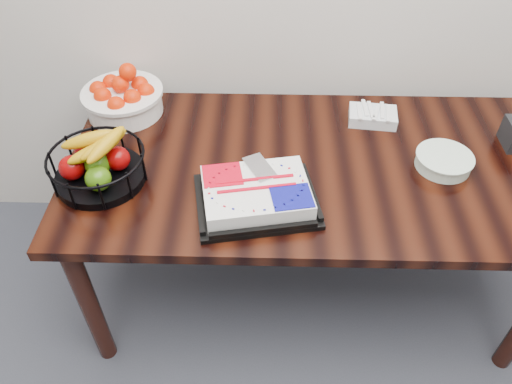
{
  "coord_description": "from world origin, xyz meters",
  "views": [
    {
      "loc": [
        -0.17,
        0.6,
        1.94
      ],
      "look_at": [
        -0.2,
        1.75,
        0.83
      ],
      "focal_mm": 35.0,
      "sensor_mm": 36.0,
      "label": 1
    }
  ],
  "objects_px": {
    "table": "(310,180)",
    "cake_tray": "(256,195)",
    "plate_stack": "(444,161)",
    "fruit_basket": "(97,164)",
    "tangerine_bowl": "(122,93)"
  },
  "relations": [
    {
      "from": "table",
      "to": "fruit_basket",
      "type": "xyz_separation_m",
      "value": [
        -0.75,
        -0.11,
        0.16
      ]
    },
    {
      "from": "cake_tray",
      "to": "tangerine_bowl",
      "type": "height_order",
      "value": "tangerine_bowl"
    },
    {
      "from": "fruit_basket",
      "to": "plate_stack",
      "type": "xyz_separation_m",
      "value": [
        1.22,
        0.1,
        -0.05
      ]
    },
    {
      "from": "fruit_basket",
      "to": "plate_stack",
      "type": "distance_m",
      "value": 1.23
    },
    {
      "from": "plate_stack",
      "to": "fruit_basket",
      "type": "bearing_deg",
      "value": -175.21
    },
    {
      "from": "cake_tray",
      "to": "plate_stack",
      "type": "distance_m",
      "value": 0.7
    },
    {
      "from": "table",
      "to": "plate_stack",
      "type": "distance_m",
      "value": 0.48
    },
    {
      "from": "cake_tray",
      "to": "fruit_basket",
      "type": "distance_m",
      "value": 0.56
    },
    {
      "from": "table",
      "to": "tangerine_bowl",
      "type": "bearing_deg",
      "value": 158.08
    },
    {
      "from": "tangerine_bowl",
      "to": "fruit_basket",
      "type": "xyz_separation_m",
      "value": [
        0.0,
        -0.42,
        -0.02
      ]
    },
    {
      "from": "table",
      "to": "cake_tray",
      "type": "relative_size",
      "value": 4.02
    },
    {
      "from": "cake_tray",
      "to": "fruit_basket",
      "type": "xyz_separation_m",
      "value": [
        -0.55,
        0.1,
        0.04
      ]
    },
    {
      "from": "plate_stack",
      "to": "tangerine_bowl",
      "type": "bearing_deg",
      "value": 165.62
    },
    {
      "from": "fruit_basket",
      "to": "plate_stack",
      "type": "relative_size",
      "value": 1.62
    },
    {
      "from": "table",
      "to": "cake_tray",
      "type": "bearing_deg",
      "value": -133.04
    }
  ]
}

